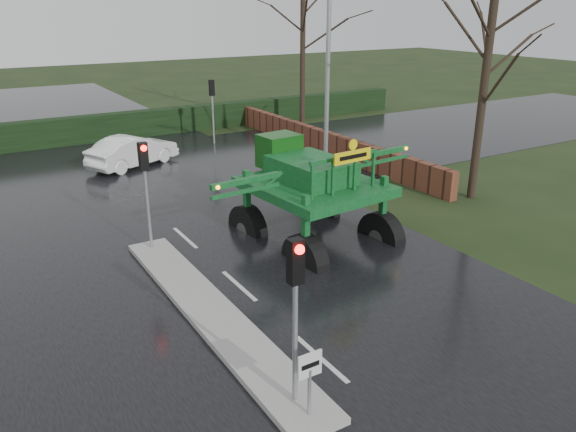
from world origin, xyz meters
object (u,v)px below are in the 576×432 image
keep_left_sign (310,374)px  traffic_signal_near (296,288)px  traffic_signal_mid (145,173)px  crop_sprayer (302,194)px  traffic_signal_far (212,97)px  white_sedan (134,166)px  street_light_right (323,38)px

keep_left_sign → traffic_signal_near: traffic_signal_near is taller
traffic_signal_mid → crop_sprayer: bearing=-38.5°
traffic_signal_far → white_sedan: traffic_signal_far is taller
traffic_signal_mid → white_sedan: (2.54, 10.19, -2.59)m
keep_left_sign → crop_sprayer: crop_sprayer is taller
crop_sprayer → traffic_signal_near: bearing=-128.7°
keep_left_sign → traffic_signal_far: 22.93m
traffic_signal_near → crop_sprayer: bearing=56.4°
keep_left_sign → traffic_signal_near: size_ratio=0.38×
traffic_signal_mid → crop_sprayer: 4.74m
traffic_signal_near → street_light_right: bearing=53.9°
crop_sprayer → keep_left_sign: bearing=-126.5°
traffic_signal_far → traffic_signal_near: bearing=69.6°
traffic_signal_near → street_light_right: street_light_right is taller
traffic_signal_far → traffic_signal_mid: bearing=58.1°
keep_left_sign → white_sedan: 19.38m
traffic_signal_mid → traffic_signal_far: bearing=58.1°
keep_left_sign → traffic_signal_far: traffic_signal_far is taller
traffic_signal_near → street_light_right: (9.49, 13.01, 3.40)m
traffic_signal_near → keep_left_sign: bearing=-90.0°
keep_left_sign → crop_sprayer: 7.18m
traffic_signal_mid → keep_left_sign: bearing=-90.0°
traffic_signal_near → white_sedan: (2.54, 18.69, -2.59)m
traffic_signal_far → keep_left_sign: bearing=70.1°
traffic_signal_mid → street_light_right: 11.05m
traffic_signal_near → white_sedan: bearing=82.3°
traffic_signal_mid → white_sedan: 10.81m
white_sedan → crop_sprayer: bearing=160.9°
traffic_signal_near → crop_sprayer: 6.70m
traffic_signal_far → crop_sprayer: (-4.10, -15.45, -0.46)m
traffic_signal_near → white_sedan: size_ratio=0.78×
traffic_signal_mid → white_sedan: size_ratio=0.78×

